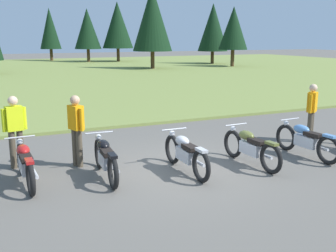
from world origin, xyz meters
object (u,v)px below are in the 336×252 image
(motorcycle_olive, at_px, (251,147))
(rider_in_hivis_vest, at_px, (15,128))
(rider_near_row_end, at_px, (76,126))
(motorcycle_sky_blue, at_px, (306,140))
(motorcycle_black, at_px, (105,158))
(rider_with_back_turned, at_px, (312,109))
(motorcycle_red, at_px, (25,164))
(motorcycle_silver, at_px, (186,153))

(motorcycle_olive, bearing_deg, rider_in_hivis_vest, 157.76)
(rider_near_row_end, bearing_deg, motorcycle_olive, -23.10)
(motorcycle_sky_blue, bearing_deg, rider_near_row_end, 163.30)
(motorcycle_black, distance_m, rider_in_hivis_vest, 2.30)
(motorcycle_sky_blue, relative_size, rider_with_back_turned, 1.26)
(rider_near_row_end, bearing_deg, motorcycle_red, -148.58)
(motorcycle_sky_blue, relative_size, rider_in_hivis_vest, 1.26)
(rider_near_row_end, bearing_deg, rider_with_back_turned, -4.61)
(rider_in_hivis_vest, bearing_deg, rider_near_row_end, -19.69)
(motorcycle_olive, bearing_deg, rider_near_row_end, 156.90)
(rider_with_back_turned, height_order, rider_in_hivis_vest, same)
(motorcycle_silver, height_order, rider_in_hivis_vest, rider_in_hivis_vest)
(motorcycle_olive, distance_m, rider_near_row_end, 4.08)
(motorcycle_red, relative_size, rider_in_hivis_vest, 1.26)
(motorcycle_silver, distance_m, motorcycle_olive, 1.63)
(motorcycle_olive, relative_size, motorcycle_sky_blue, 1.00)
(motorcycle_black, relative_size, rider_in_hivis_vest, 1.26)
(motorcycle_silver, distance_m, rider_in_hivis_vest, 3.91)
(rider_with_back_turned, bearing_deg, rider_near_row_end, 175.39)
(motorcycle_black, bearing_deg, motorcycle_sky_blue, -6.53)
(motorcycle_silver, bearing_deg, rider_in_hivis_vest, 150.95)
(motorcycle_sky_blue, bearing_deg, rider_in_hivis_vest, 162.72)
(motorcycle_silver, bearing_deg, rider_near_row_end, 145.89)
(motorcycle_black, xyz_separation_m, rider_in_hivis_vest, (-1.67, 1.50, 0.51))
(motorcycle_black, height_order, rider_in_hivis_vest, rider_in_hivis_vest)
(rider_near_row_end, bearing_deg, motorcycle_silver, -34.11)
(motorcycle_silver, bearing_deg, motorcycle_olive, -5.83)
(motorcycle_olive, height_order, rider_near_row_end, rider_near_row_end)
(motorcycle_olive, bearing_deg, motorcycle_red, 170.32)
(motorcycle_sky_blue, distance_m, rider_with_back_turned, 1.68)
(motorcycle_black, distance_m, motorcycle_sky_blue, 5.03)
(rider_with_back_turned, bearing_deg, motorcycle_silver, -168.66)
(motorcycle_black, bearing_deg, rider_near_row_end, 109.90)
(motorcycle_silver, xyz_separation_m, rider_near_row_end, (-2.10, 1.42, 0.51))
(rider_with_back_turned, bearing_deg, rider_in_hivis_vest, 172.80)
(motorcycle_black, xyz_separation_m, rider_with_back_turned, (6.17, 0.51, 0.51))
(motorcycle_black, xyz_separation_m, motorcycle_silver, (1.72, -0.38, 0.00))
(motorcycle_black, distance_m, motorcycle_olive, 3.39)
(motorcycle_black, bearing_deg, rider_in_hivis_vest, 138.00)
(motorcycle_silver, height_order, rider_near_row_end, rider_near_row_end)
(motorcycle_sky_blue, distance_m, rider_in_hivis_vest, 7.00)
(motorcycle_red, bearing_deg, motorcycle_sky_blue, -7.50)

